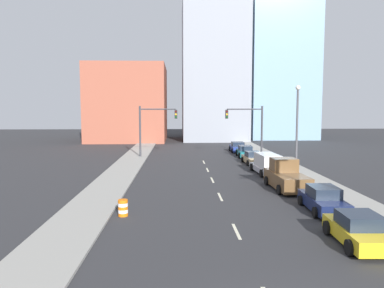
{
  "coord_description": "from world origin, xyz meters",
  "views": [
    {
      "loc": [
        -2.9,
        -9.09,
        6.17
      ],
      "look_at": [
        -1.39,
        31.87,
        2.2
      ],
      "focal_mm": 35.0,
      "sensor_mm": 36.0,
      "label": 1
    }
  ],
  "objects_px": {
    "sedan_tan": "(253,158)",
    "traffic_signal_right": "(251,124)",
    "sedan_yellow": "(359,230)",
    "box_truck_silver": "(267,164)",
    "street_lamp": "(297,123)",
    "sedan_teal": "(245,152)",
    "traffic_signal_left": "(151,124)",
    "sedan_blue": "(238,147)",
    "pickup_truck_brown": "(286,177)",
    "traffic_barrel": "(123,208)",
    "sedan_navy": "(323,200)"
  },
  "relations": [
    {
      "from": "sedan_teal",
      "to": "sedan_blue",
      "type": "height_order",
      "value": "sedan_teal"
    },
    {
      "from": "sedan_navy",
      "to": "sedan_teal",
      "type": "xyz_separation_m",
      "value": [
        -0.23,
        24.93,
        -0.02
      ]
    },
    {
      "from": "sedan_teal",
      "to": "sedan_yellow",
      "type": "bearing_deg",
      "value": -88.07
    },
    {
      "from": "traffic_signal_left",
      "to": "sedan_yellow",
      "type": "xyz_separation_m",
      "value": [
        11.57,
        -30.31,
        -3.51
      ]
    },
    {
      "from": "sedan_teal",
      "to": "pickup_truck_brown",
      "type": "bearing_deg",
      "value": -88.27
    },
    {
      "from": "traffic_barrel",
      "to": "street_lamp",
      "type": "distance_m",
      "value": 19.94
    },
    {
      "from": "traffic_signal_right",
      "to": "street_lamp",
      "type": "relative_size",
      "value": 0.78
    },
    {
      "from": "sedan_navy",
      "to": "sedan_blue",
      "type": "bearing_deg",
      "value": 92.38
    },
    {
      "from": "traffic_signal_left",
      "to": "traffic_signal_right",
      "type": "distance_m",
      "value": 12.55
    },
    {
      "from": "sedan_blue",
      "to": "sedan_tan",
      "type": "bearing_deg",
      "value": -89.61
    },
    {
      "from": "traffic_signal_right",
      "to": "sedan_blue",
      "type": "xyz_separation_m",
      "value": [
        -0.8,
        5.56,
        -3.54
      ]
    },
    {
      "from": "sedan_yellow",
      "to": "box_truck_silver",
      "type": "bearing_deg",
      "value": 91.61
    },
    {
      "from": "traffic_signal_left",
      "to": "pickup_truck_brown",
      "type": "bearing_deg",
      "value": -58.15
    },
    {
      "from": "traffic_signal_left",
      "to": "pickup_truck_brown",
      "type": "height_order",
      "value": "traffic_signal_left"
    },
    {
      "from": "sedan_navy",
      "to": "pickup_truck_brown",
      "type": "relative_size",
      "value": 0.85
    },
    {
      "from": "traffic_barrel",
      "to": "sedan_navy",
      "type": "xyz_separation_m",
      "value": [
        11.84,
        0.58,
        0.21
      ]
    },
    {
      "from": "box_truck_silver",
      "to": "sedan_tan",
      "type": "bearing_deg",
      "value": 87.67
    },
    {
      "from": "sedan_yellow",
      "to": "sedan_navy",
      "type": "distance_m",
      "value": 5.5
    },
    {
      "from": "traffic_barrel",
      "to": "box_truck_silver",
      "type": "height_order",
      "value": "box_truck_silver"
    },
    {
      "from": "sedan_teal",
      "to": "sedan_tan",
      "type": "bearing_deg",
      "value": -89.26
    },
    {
      "from": "box_truck_silver",
      "to": "sedan_teal",
      "type": "distance_m",
      "value": 12.24
    },
    {
      "from": "traffic_signal_right",
      "to": "sedan_yellow",
      "type": "distance_m",
      "value": 30.53
    },
    {
      "from": "sedan_yellow",
      "to": "sedan_tan",
      "type": "distance_m",
      "value": 24.52
    },
    {
      "from": "street_lamp",
      "to": "sedan_teal",
      "type": "distance_m",
      "value": 13.15
    },
    {
      "from": "pickup_truck_brown",
      "to": "box_truck_silver",
      "type": "xyz_separation_m",
      "value": [
        0.1,
        6.53,
        -0.01
      ]
    },
    {
      "from": "traffic_signal_right",
      "to": "box_truck_silver",
      "type": "bearing_deg",
      "value": -93.96
    },
    {
      "from": "sedan_teal",
      "to": "sedan_blue",
      "type": "distance_m",
      "value": 5.47
    },
    {
      "from": "traffic_signal_left",
      "to": "sedan_blue",
      "type": "distance_m",
      "value": 13.47
    },
    {
      "from": "sedan_yellow",
      "to": "pickup_truck_brown",
      "type": "height_order",
      "value": "pickup_truck_brown"
    },
    {
      "from": "street_lamp",
      "to": "sedan_blue",
      "type": "distance_m",
      "value": 18.35
    },
    {
      "from": "traffic_signal_right",
      "to": "box_truck_silver",
      "type": "height_order",
      "value": "traffic_signal_right"
    },
    {
      "from": "sedan_tan",
      "to": "traffic_signal_right",
      "type": "bearing_deg",
      "value": 78.83
    },
    {
      "from": "sedan_navy",
      "to": "traffic_barrel",
      "type": "bearing_deg",
      "value": -175.4
    },
    {
      "from": "sedan_yellow",
      "to": "sedan_tan",
      "type": "relative_size",
      "value": 0.96
    },
    {
      "from": "sedan_navy",
      "to": "pickup_truck_brown",
      "type": "height_order",
      "value": "pickup_truck_brown"
    },
    {
      "from": "traffic_signal_left",
      "to": "sedan_teal",
      "type": "height_order",
      "value": "traffic_signal_left"
    },
    {
      "from": "traffic_signal_right",
      "to": "sedan_teal",
      "type": "height_order",
      "value": "traffic_signal_right"
    },
    {
      "from": "sedan_blue",
      "to": "sedan_teal",
      "type": "bearing_deg",
      "value": -88.3
    },
    {
      "from": "traffic_barrel",
      "to": "street_lamp",
      "type": "relative_size",
      "value": 0.12
    },
    {
      "from": "traffic_signal_left",
      "to": "traffic_barrel",
      "type": "distance_m",
      "value": 25.68
    },
    {
      "from": "pickup_truck_brown",
      "to": "sedan_teal",
      "type": "relative_size",
      "value": 1.1
    },
    {
      "from": "sedan_tan",
      "to": "sedan_yellow",
      "type": "bearing_deg",
      "value": -92.63
    },
    {
      "from": "street_lamp",
      "to": "sedan_yellow",
      "type": "distance_m",
      "value": 18.88
    },
    {
      "from": "traffic_signal_left",
      "to": "sedan_blue",
      "type": "xyz_separation_m",
      "value": [
        11.75,
        5.56,
        -3.54
      ]
    },
    {
      "from": "traffic_signal_right",
      "to": "traffic_barrel",
      "type": "bearing_deg",
      "value": -115.88
    },
    {
      "from": "traffic_signal_left",
      "to": "street_lamp",
      "type": "bearing_deg",
      "value": -39.99
    },
    {
      "from": "sedan_yellow",
      "to": "sedan_blue",
      "type": "bearing_deg",
      "value": 91.76
    },
    {
      "from": "sedan_yellow",
      "to": "sedan_blue",
      "type": "distance_m",
      "value": 35.87
    },
    {
      "from": "traffic_signal_left",
      "to": "sedan_tan",
      "type": "bearing_deg",
      "value": -26.42
    },
    {
      "from": "traffic_barrel",
      "to": "pickup_truck_brown",
      "type": "height_order",
      "value": "pickup_truck_brown"
    }
  ]
}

